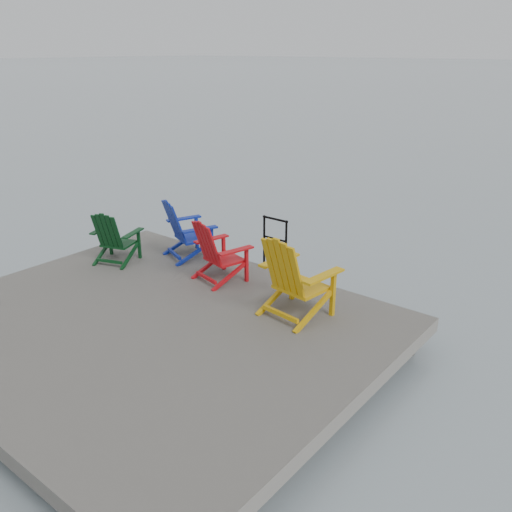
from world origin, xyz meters
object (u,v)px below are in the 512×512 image
Objects in this scene: chair_blue at (185,229)px; chair_red at (217,250)px; handrail at (275,239)px; chair_yellow at (294,276)px; chair_green at (114,237)px.

chair_blue is 1.17m from chair_red.
chair_blue is at bearing -163.07° from handrail.
chair_yellow is (2.72, -0.64, 0.07)m from chair_blue.
chair_blue is at bearing 173.32° from chair_yellow.
chair_green is 1.20m from chair_blue.
handrail is 2.72m from chair_green.
chair_blue is 2.80m from chair_yellow.
chair_yellow reaches higher than handrail.
chair_red is 0.85× the size of chair_yellow.
chair_green is (-2.33, -1.40, -0.08)m from handrail.
chair_blue reaches higher than handrail.
chair_red reaches higher than handrail.
chair_yellow is at bearing 4.84° from chair_red.
chair_red is at bearing -4.24° from chair_green.
chair_red is at bearing 177.89° from chair_yellow.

